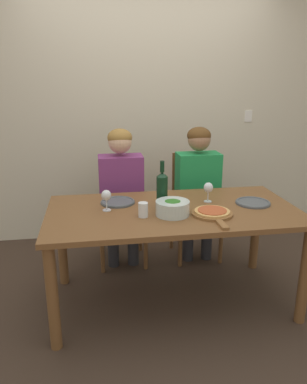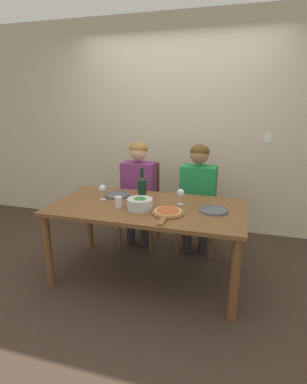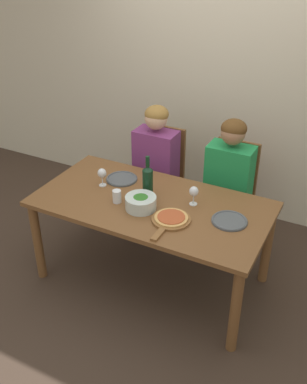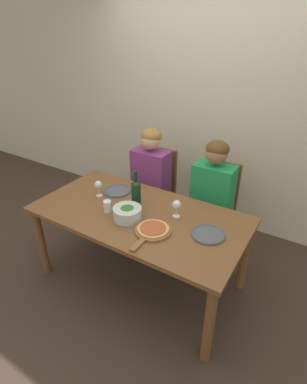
{
  "view_description": "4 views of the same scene",
  "coord_description": "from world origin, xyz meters",
  "px_view_note": "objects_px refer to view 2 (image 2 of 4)",
  "views": [
    {
      "loc": [
        -0.54,
        -2.46,
        1.64
      ],
      "look_at": [
        -0.14,
        0.02,
        0.87
      ],
      "focal_mm": 35.0,
      "sensor_mm": 36.0,
      "label": 1
    },
    {
      "loc": [
        0.79,
        -2.5,
        1.67
      ],
      "look_at": [
        0.06,
        -0.0,
        0.88
      ],
      "focal_mm": 28.0,
      "sensor_mm": 36.0,
      "label": 2
    },
    {
      "loc": [
        1.34,
        -2.56,
        2.54
      ],
      "look_at": [
        -0.01,
        0.05,
        0.81
      ],
      "focal_mm": 42.0,
      "sensor_mm": 36.0,
      "label": 3
    },
    {
      "loc": [
        1.21,
        -1.72,
        2.1
      ],
      "look_at": [
        0.09,
        0.09,
        0.93
      ],
      "focal_mm": 28.0,
      "sensor_mm": 36.0,
      "label": 4
    }
  ],
  "objects_px": {
    "chair_left": "(142,200)",
    "wine_bottle": "(142,189)",
    "dinner_plate_right": "(214,210)",
    "wine_glass_right": "(181,194)",
    "broccoli_bowl": "(140,204)",
    "dinner_plate_left": "(117,195)",
    "person_man": "(198,189)",
    "pizza_on_board": "(168,212)",
    "water_tumbler": "(119,202)",
    "wine_glass_left": "(102,189)",
    "chair_right": "(198,205)",
    "person_woman": "(138,184)"
  },
  "relations": [
    {
      "from": "chair_left",
      "to": "wine_bottle",
      "type": "height_order",
      "value": "wine_bottle"
    },
    {
      "from": "dinner_plate_right",
      "to": "wine_glass_right",
      "type": "relative_size",
      "value": 1.7
    },
    {
      "from": "broccoli_bowl",
      "to": "dinner_plate_left",
      "type": "distance_m",
      "value": 0.47
    },
    {
      "from": "person_man",
      "to": "dinner_plate_left",
      "type": "xyz_separation_m",
      "value": [
        -0.76,
        -0.48,
        0.01
      ]
    },
    {
      "from": "pizza_on_board",
      "to": "water_tumbler",
      "type": "height_order",
      "value": "water_tumbler"
    },
    {
      "from": "chair_left",
      "to": "pizza_on_board",
      "type": "xyz_separation_m",
      "value": [
        0.56,
        -0.96,
        0.24
      ]
    },
    {
      "from": "broccoli_bowl",
      "to": "wine_glass_left",
      "type": "distance_m",
      "value": 0.47
    },
    {
      "from": "person_man",
      "to": "wine_bottle",
      "type": "xyz_separation_m",
      "value": [
        -0.45,
        -0.61,
        0.14
      ]
    },
    {
      "from": "wine_glass_left",
      "to": "water_tumbler",
      "type": "bearing_deg",
      "value": -34.84
    },
    {
      "from": "chair_left",
      "to": "chair_right",
      "type": "xyz_separation_m",
      "value": [
        0.69,
        0.0,
        0.0
      ]
    },
    {
      "from": "chair_right",
      "to": "wine_bottle",
      "type": "distance_m",
      "value": 0.92
    },
    {
      "from": "pizza_on_board",
      "to": "chair_right",
      "type": "bearing_deg",
      "value": 81.8
    },
    {
      "from": "broccoli_bowl",
      "to": "dinner_plate_right",
      "type": "relative_size",
      "value": 0.9
    },
    {
      "from": "dinner_plate_right",
      "to": "wine_glass_right",
      "type": "bearing_deg",
      "value": 163.2
    },
    {
      "from": "person_woman",
      "to": "chair_right",
      "type": "bearing_deg",
      "value": 9.42
    },
    {
      "from": "person_woman",
      "to": "wine_bottle",
      "type": "relative_size",
      "value": 3.64
    },
    {
      "from": "person_woman",
      "to": "person_man",
      "type": "xyz_separation_m",
      "value": [
        0.69,
        0.0,
        0.0
      ]
    },
    {
      "from": "wine_glass_left",
      "to": "broccoli_bowl",
      "type": "bearing_deg",
      "value": -20.03
    },
    {
      "from": "wine_glass_right",
      "to": "water_tumbler",
      "type": "bearing_deg",
      "value": -155.81
    },
    {
      "from": "dinner_plate_left",
      "to": "wine_bottle",
      "type": "bearing_deg",
      "value": -22.46
    },
    {
      "from": "wine_glass_left",
      "to": "wine_glass_right",
      "type": "distance_m",
      "value": 0.76
    },
    {
      "from": "chair_right",
      "to": "chair_left",
      "type": "bearing_deg",
      "value": 180.0
    },
    {
      "from": "wine_glass_left",
      "to": "water_tumbler",
      "type": "relative_size",
      "value": 1.51
    },
    {
      "from": "chair_right",
      "to": "dinner_plate_right",
      "type": "relative_size",
      "value": 3.78
    },
    {
      "from": "wine_glass_left",
      "to": "pizza_on_board",
      "type": "bearing_deg",
      "value": -16.61
    },
    {
      "from": "wine_bottle",
      "to": "broccoli_bowl",
      "type": "bearing_deg",
      "value": -77.96
    },
    {
      "from": "broccoli_bowl",
      "to": "wine_glass_left",
      "type": "relative_size",
      "value": 1.53
    },
    {
      "from": "wine_bottle",
      "to": "dinner_plate_right",
      "type": "bearing_deg",
      "value": -4.11
    },
    {
      "from": "chair_right",
      "to": "dinner_plate_left",
      "type": "distance_m",
      "value": 0.99
    },
    {
      "from": "dinner_plate_left",
      "to": "wine_glass_left",
      "type": "distance_m",
      "value": 0.2
    },
    {
      "from": "person_man",
      "to": "wine_bottle",
      "type": "bearing_deg",
      "value": -126.25
    },
    {
      "from": "dinner_plate_left",
      "to": "pizza_on_board",
      "type": "relative_size",
      "value": 0.61
    },
    {
      "from": "chair_right",
      "to": "dinner_plate_right",
      "type": "distance_m",
      "value": 0.84
    },
    {
      "from": "water_tumbler",
      "to": "dinner_plate_right",
      "type": "bearing_deg",
      "value": 9.39
    },
    {
      "from": "wine_glass_right",
      "to": "water_tumbler",
      "type": "distance_m",
      "value": 0.58
    },
    {
      "from": "chair_right",
      "to": "wine_glass_left",
      "type": "bearing_deg",
      "value": -138.57
    },
    {
      "from": "pizza_on_board",
      "to": "broccoli_bowl",
      "type": "bearing_deg",
      "value": 169.26
    },
    {
      "from": "person_man",
      "to": "water_tumbler",
      "type": "height_order",
      "value": "person_man"
    },
    {
      "from": "dinner_plate_right",
      "to": "water_tumbler",
      "type": "xyz_separation_m",
      "value": [
        -0.84,
        -0.14,
        0.04
      ]
    },
    {
      "from": "dinner_plate_left",
      "to": "wine_glass_right",
      "type": "distance_m",
      "value": 0.68
    },
    {
      "from": "dinner_plate_left",
      "to": "wine_glass_left",
      "type": "height_order",
      "value": "wine_glass_left"
    },
    {
      "from": "chair_right",
      "to": "dinner_plate_right",
      "type": "height_order",
      "value": "chair_right"
    },
    {
      "from": "water_tumbler",
      "to": "person_woman",
      "type": "bearing_deg",
      "value": 96.07
    },
    {
      "from": "water_tumbler",
      "to": "wine_glass_right",
      "type": "bearing_deg",
      "value": 24.19
    },
    {
      "from": "chair_right",
      "to": "dinner_plate_left",
      "type": "bearing_deg",
      "value": -141.92
    },
    {
      "from": "person_woman",
      "to": "wine_glass_left",
      "type": "relative_size",
      "value": 8.16
    },
    {
      "from": "wine_glass_left",
      "to": "person_man",
      "type": "bearing_deg",
      "value": 36.74
    },
    {
      "from": "pizza_on_board",
      "to": "dinner_plate_right",
      "type": "bearing_deg",
      "value": 26.51
    },
    {
      "from": "person_man",
      "to": "wine_glass_left",
      "type": "xyz_separation_m",
      "value": [
        -0.85,
        -0.63,
        0.1
      ]
    },
    {
      "from": "pizza_on_board",
      "to": "wine_glass_right",
      "type": "height_order",
      "value": "wine_glass_right"
    }
  ]
}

